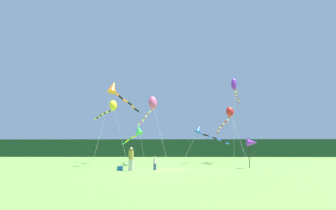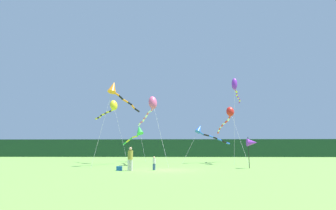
{
  "view_description": "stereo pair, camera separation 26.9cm",
  "coord_description": "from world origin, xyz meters",
  "px_view_note": "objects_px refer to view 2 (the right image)",
  "views": [
    {
      "loc": [
        0.61,
        -21.9,
        1.57
      ],
      "look_at": [
        0.0,
        6.0,
        6.37
      ],
      "focal_mm": 28.29,
      "sensor_mm": 36.0,
      "label": 1
    },
    {
      "loc": [
        0.88,
        -21.89,
        1.57
      ],
      "look_at": [
        0.0,
        6.0,
        6.37
      ],
      "focal_mm": 28.29,
      "sensor_mm": 36.0,
      "label": 2
    }
  ],
  "objects_px": {
    "kite_green": "(138,131)",
    "banner_flag_pole": "(252,143)",
    "kite_purple": "(235,87)",
    "person_child": "(154,163)",
    "kite_red": "(229,115)",
    "kite_yellow": "(112,107)",
    "person_adult": "(130,158)",
    "kite_orange": "(116,90)",
    "cooler_box": "(119,168)",
    "kite_rainbow": "(151,105)",
    "kite_blue": "(204,132)"
  },
  "relations": [
    {
      "from": "kite_red",
      "to": "kite_orange",
      "type": "distance_m",
      "value": 13.58
    },
    {
      "from": "person_child",
      "to": "cooler_box",
      "type": "xyz_separation_m",
      "value": [
        -2.69,
        -0.57,
        -0.43
      ]
    },
    {
      "from": "cooler_box",
      "to": "kite_red",
      "type": "xyz_separation_m",
      "value": [
        10.78,
        10.41,
        5.63
      ]
    },
    {
      "from": "kite_rainbow",
      "to": "kite_blue",
      "type": "height_order",
      "value": "kite_rainbow"
    },
    {
      "from": "banner_flag_pole",
      "to": "kite_green",
      "type": "bearing_deg",
      "value": 132.67
    },
    {
      "from": "kite_green",
      "to": "kite_red",
      "type": "bearing_deg",
      "value": -26.31
    },
    {
      "from": "banner_flag_pole",
      "to": "kite_rainbow",
      "type": "height_order",
      "value": "kite_rainbow"
    },
    {
      "from": "kite_orange",
      "to": "kite_green",
      "type": "bearing_deg",
      "value": 83.59
    },
    {
      "from": "kite_purple",
      "to": "person_child",
      "type": "bearing_deg",
      "value": -128.45
    },
    {
      "from": "person_adult",
      "to": "kite_orange",
      "type": "xyz_separation_m",
      "value": [
        -2.88,
        6.55,
        6.98
      ]
    },
    {
      "from": "cooler_box",
      "to": "banner_flag_pole",
      "type": "height_order",
      "value": "banner_flag_pole"
    },
    {
      "from": "banner_flag_pole",
      "to": "person_child",
      "type": "bearing_deg",
      "value": -164.49
    },
    {
      "from": "person_child",
      "to": "kite_rainbow",
      "type": "distance_m",
      "value": 9.3
    },
    {
      "from": "cooler_box",
      "to": "kite_red",
      "type": "height_order",
      "value": "kite_red"
    },
    {
      "from": "kite_rainbow",
      "to": "banner_flag_pole",
      "type": "bearing_deg",
      "value": -26.38
    },
    {
      "from": "kite_yellow",
      "to": "kite_green",
      "type": "bearing_deg",
      "value": 58.83
    },
    {
      "from": "kite_orange",
      "to": "kite_blue",
      "type": "height_order",
      "value": "kite_orange"
    },
    {
      "from": "kite_rainbow",
      "to": "kite_purple",
      "type": "bearing_deg",
      "value": 24.94
    },
    {
      "from": "kite_red",
      "to": "kite_purple",
      "type": "height_order",
      "value": "kite_purple"
    },
    {
      "from": "kite_orange",
      "to": "kite_purple",
      "type": "height_order",
      "value": "kite_purple"
    },
    {
      "from": "kite_green",
      "to": "banner_flag_pole",
      "type": "bearing_deg",
      "value": -47.33
    },
    {
      "from": "cooler_box",
      "to": "kite_red",
      "type": "relative_size",
      "value": 0.04
    },
    {
      "from": "person_adult",
      "to": "kite_red",
      "type": "relative_size",
      "value": 0.18
    },
    {
      "from": "kite_green",
      "to": "kite_rainbow",
      "type": "distance_m",
      "value": 9.21
    },
    {
      "from": "cooler_box",
      "to": "kite_blue",
      "type": "relative_size",
      "value": 0.06
    },
    {
      "from": "person_adult",
      "to": "kite_red",
      "type": "height_order",
      "value": "kite_red"
    },
    {
      "from": "cooler_box",
      "to": "kite_orange",
      "type": "bearing_deg",
      "value": 107.38
    },
    {
      "from": "person_adult",
      "to": "banner_flag_pole",
      "type": "relative_size",
      "value": 0.66
    },
    {
      "from": "kite_red",
      "to": "kite_purple",
      "type": "xyz_separation_m",
      "value": [
        1.42,
        2.13,
        3.96
      ]
    },
    {
      "from": "person_child",
      "to": "kite_green",
      "type": "xyz_separation_m",
      "value": [
        -3.61,
        15.63,
        3.64
      ]
    },
    {
      "from": "kite_purple",
      "to": "kite_rainbow",
      "type": "bearing_deg",
      "value": -155.06
    },
    {
      "from": "cooler_box",
      "to": "kite_green",
      "type": "distance_m",
      "value": 16.73
    },
    {
      "from": "banner_flag_pole",
      "to": "kite_yellow",
      "type": "xyz_separation_m",
      "value": [
        -14.93,
        8.74,
        4.8
      ]
    },
    {
      "from": "kite_blue",
      "to": "person_child",
      "type": "bearing_deg",
      "value": -113.84
    },
    {
      "from": "cooler_box",
      "to": "kite_red",
      "type": "bearing_deg",
      "value": 44.0
    },
    {
      "from": "kite_red",
      "to": "kite_blue",
      "type": "bearing_deg",
      "value": 138.76
    },
    {
      "from": "banner_flag_pole",
      "to": "kite_red",
      "type": "relative_size",
      "value": 0.27
    },
    {
      "from": "person_adult",
      "to": "banner_flag_pole",
      "type": "distance_m",
      "value": 10.94
    },
    {
      "from": "person_adult",
      "to": "kite_purple",
      "type": "bearing_deg",
      "value": 48.17
    },
    {
      "from": "person_child",
      "to": "kite_orange",
      "type": "bearing_deg",
      "value": 128.77
    },
    {
      "from": "kite_red",
      "to": "kite_yellow",
      "type": "bearing_deg",
      "value": 174.94
    },
    {
      "from": "kite_rainbow",
      "to": "kite_purple",
      "type": "relative_size",
      "value": 0.83
    },
    {
      "from": "person_adult",
      "to": "kite_rainbow",
      "type": "relative_size",
      "value": 0.2
    },
    {
      "from": "person_child",
      "to": "cooler_box",
      "type": "relative_size",
      "value": 2.59
    },
    {
      "from": "person_adult",
      "to": "kite_purple",
      "type": "relative_size",
      "value": 0.17
    },
    {
      "from": "kite_red",
      "to": "kite_rainbow",
      "type": "height_order",
      "value": "kite_rainbow"
    },
    {
      "from": "person_adult",
      "to": "cooler_box",
      "type": "distance_m",
      "value": 1.22
    },
    {
      "from": "person_adult",
      "to": "kite_blue",
      "type": "distance_m",
      "value": 15.06
    },
    {
      "from": "kite_rainbow",
      "to": "kite_blue",
      "type": "xyz_separation_m",
      "value": [
        6.33,
        5.09,
        -2.59
      ]
    },
    {
      "from": "kite_orange",
      "to": "person_adult",
      "type": "bearing_deg",
      "value": -66.26
    }
  ]
}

